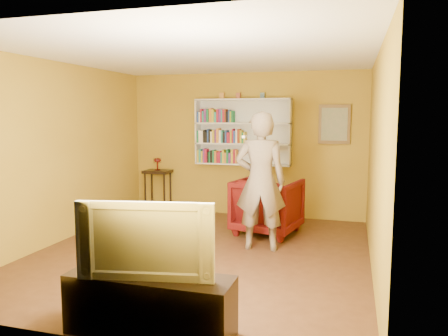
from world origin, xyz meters
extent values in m
cube|color=#452816|center=(0.00, 0.00, -0.06)|extent=(5.30, 5.80, 0.12)
cube|color=#A2801E|center=(0.00, 2.52, 1.35)|extent=(5.30, 0.04, 2.70)
cube|color=#A2801E|center=(0.00, -2.52, 1.35)|extent=(5.30, 0.04, 2.70)
cube|color=#A2801E|center=(-2.27, 0.00, 1.35)|extent=(0.04, 5.80, 2.70)
cube|color=#A2801E|center=(2.27, 0.00, 1.35)|extent=(0.04, 5.80, 2.70)
cube|color=white|center=(0.00, 0.00, 2.73)|extent=(5.30, 5.80, 0.06)
cube|color=silver|center=(0.00, 2.48, 1.60)|extent=(1.80, 0.03, 1.20)
cube|color=silver|center=(-0.89, 2.35, 1.60)|extent=(0.03, 0.28, 1.20)
cube|color=silver|center=(0.89, 2.35, 1.60)|extent=(0.03, 0.28, 1.20)
cube|color=silver|center=(0.00, 2.35, 1.00)|extent=(1.80, 0.28, 0.03)
cube|color=silver|center=(0.00, 2.35, 1.38)|extent=(1.80, 0.28, 0.03)
cube|color=silver|center=(0.00, 2.35, 1.76)|extent=(1.80, 0.28, 0.03)
cube|color=silver|center=(0.00, 2.35, 2.20)|extent=(1.80, 0.28, 0.03)
cube|color=gold|center=(-0.85, 2.31, 1.13)|extent=(0.03, 0.17, 0.24)
cube|color=teal|center=(-0.81, 2.31, 1.14)|extent=(0.04, 0.18, 0.25)
cube|color=gold|center=(-0.77, 2.30, 1.12)|extent=(0.03, 0.16, 0.22)
cube|color=#622A7E|center=(-0.73, 2.31, 1.15)|extent=(0.03, 0.18, 0.26)
cube|color=#A21935|center=(-0.69, 2.29, 1.14)|extent=(0.04, 0.14, 0.26)
cube|color=black|center=(-0.65, 2.30, 1.12)|extent=(0.03, 0.17, 0.21)
cube|color=#197140|center=(-0.62, 2.30, 1.12)|extent=(0.02, 0.17, 0.21)
cube|color=black|center=(-0.58, 2.31, 1.13)|extent=(0.04, 0.18, 0.23)
cube|color=#197140|center=(-0.54, 2.30, 1.14)|extent=(0.03, 0.16, 0.24)
cube|color=#C77327|center=(-0.50, 2.30, 1.13)|extent=(0.04, 0.17, 0.23)
cube|color=#A21935|center=(-0.46, 2.30, 1.11)|extent=(0.03, 0.15, 0.20)
cube|color=#A21935|center=(-0.42, 2.30, 1.12)|extent=(0.04, 0.16, 0.22)
cube|color=teal|center=(-0.38, 2.31, 1.12)|extent=(0.02, 0.17, 0.20)
cube|color=gold|center=(-0.34, 2.29, 1.14)|extent=(0.04, 0.14, 0.25)
cube|color=#C77327|center=(-0.30, 2.31, 1.11)|extent=(0.04, 0.18, 0.19)
cube|color=#197140|center=(-0.26, 2.30, 1.14)|extent=(0.03, 0.17, 0.26)
cube|color=#622A7E|center=(-0.22, 2.29, 1.11)|extent=(0.04, 0.14, 0.20)
cube|color=gold|center=(-0.17, 2.30, 1.14)|extent=(0.04, 0.16, 0.26)
cube|color=#A21935|center=(-0.13, 2.31, 1.15)|extent=(0.03, 0.19, 0.26)
cube|color=#C77327|center=(-0.10, 2.30, 1.14)|extent=(0.02, 0.16, 0.26)
cube|color=#197140|center=(-0.85, 2.30, 1.51)|extent=(0.03, 0.16, 0.22)
cube|color=white|center=(-0.81, 2.31, 1.51)|extent=(0.04, 0.18, 0.24)
cube|color=white|center=(-0.76, 2.30, 1.50)|extent=(0.04, 0.17, 0.22)
cube|color=black|center=(-0.72, 2.31, 1.51)|extent=(0.04, 0.18, 0.24)
cube|color=black|center=(-0.68, 2.29, 1.49)|extent=(0.03, 0.15, 0.19)
cube|color=#203E93|center=(-0.65, 2.31, 1.52)|extent=(0.02, 0.17, 0.25)
cube|color=black|center=(-0.61, 2.30, 1.52)|extent=(0.03, 0.16, 0.24)
cube|color=white|center=(-0.58, 2.31, 1.50)|extent=(0.03, 0.19, 0.21)
cube|color=gold|center=(-0.54, 2.29, 1.51)|extent=(0.04, 0.14, 0.24)
cube|color=#622A7E|center=(-0.50, 2.30, 1.52)|extent=(0.03, 0.16, 0.25)
cube|color=#C77327|center=(-0.46, 2.31, 1.53)|extent=(0.04, 0.18, 0.27)
cube|color=white|center=(-0.41, 2.29, 1.51)|extent=(0.04, 0.14, 0.24)
cube|color=teal|center=(-0.37, 2.31, 1.51)|extent=(0.03, 0.18, 0.23)
cube|color=black|center=(-0.33, 2.29, 1.49)|extent=(0.04, 0.15, 0.20)
cube|color=#203E93|center=(-0.29, 2.31, 1.51)|extent=(0.03, 0.18, 0.24)
cube|color=#A21935|center=(-0.26, 2.30, 1.49)|extent=(0.02, 0.16, 0.20)
cube|color=#A21935|center=(-0.23, 2.30, 1.49)|extent=(0.02, 0.16, 0.19)
cube|color=gold|center=(-0.19, 2.29, 1.51)|extent=(0.03, 0.15, 0.23)
cube|color=#A21935|center=(-0.16, 2.29, 1.53)|extent=(0.02, 0.14, 0.27)
cube|color=#203E93|center=(-0.13, 2.30, 1.51)|extent=(0.04, 0.17, 0.23)
cube|color=white|center=(-0.09, 2.30, 1.52)|extent=(0.03, 0.16, 0.25)
cube|color=maroon|center=(-0.05, 2.29, 1.52)|extent=(0.04, 0.14, 0.26)
cube|color=gold|center=(-0.01, 2.30, 1.51)|extent=(0.03, 0.15, 0.24)
cube|color=#197140|center=(0.03, 2.31, 1.50)|extent=(0.03, 0.18, 0.20)
cube|color=gold|center=(0.06, 2.31, 1.50)|extent=(0.03, 0.17, 0.21)
cube|color=#203E93|center=(-0.84, 2.31, 1.87)|extent=(0.04, 0.17, 0.20)
cube|color=white|center=(-0.81, 2.31, 1.87)|extent=(0.02, 0.18, 0.19)
cube|color=#A21935|center=(-0.78, 2.31, 1.90)|extent=(0.03, 0.18, 0.25)
cube|color=teal|center=(-0.74, 2.31, 1.88)|extent=(0.03, 0.17, 0.21)
cube|color=#622A7E|center=(-0.70, 2.31, 1.90)|extent=(0.04, 0.19, 0.25)
cube|color=#197140|center=(-0.65, 2.31, 1.90)|extent=(0.04, 0.18, 0.24)
cube|color=#C77327|center=(-0.60, 2.30, 1.91)|extent=(0.04, 0.16, 0.26)
cube|color=gold|center=(-0.55, 2.31, 1.90)|extent=(0.04, 0.18, 0.24)
cube|color=teal|center=(-0.50, 2.29, 1.87)|extent=(0.04, 0.15, 0.20)
cube|color=#A21935|center=(-0.46, 2.31, 1.90)|extent=(0.04, 0.18, 0.24)
cube|color=#622A7E|center=(-0.41, 2.31, 1.90)|extent=(0.04, 0.17, 0.25)
cube|color=teal|center=(-0.37, 2.30, 1.89)|extent=(0.02, 0.17, 0.24)
cube|color=#A21935|center=(-0.34, 2.30, 1.89)|extent=(0.03, 0.16, 0.24)
cube|color=maroon|center=(-0.31, 2.31, 1.90)|extent=(0.03, 0.18, 0.25)
cube|color=black|center=(-0.27, 2.30, 1.88)|extent=(0.04, 0.16, 0.20)
cube|color=#203E93|center=(-0.24, 2.30, 1.89)|extent=(0.02, 0.16, 0.24)
cube|color=gold|center=(-0.21, 2.30, 1.88)|extent=(0.02, 0.17, 0.20)
cube|color=#197140|center=(-0.18, 2.31, 1.88)|extent=(0.02, 0.19, 0.22)
cube|color=#C18137|center=(-0.40, 2.35, 2.27)|extent=(0.08, 0.08, 0.11)
cube|color=#9A4E33|center=(-0.09, 2.35, 2.27)|extent=(0.08, 0.08, 0.11)
cube|color=#486578|center=(0.37, 2.35, 2.27)|extent=(0.08, 0.08, 0.10)
cube|color=brown|center=(1.65, 2.46, 1.75)|extent=(0.55, 0.04, 0.70)
cube|color=gray|center=(1.65, 2.44, 1.75)|extent=(0.45, 0.02, 0.58)
cylinder|color=black|center=(-1.90, 2.10, 0.39)|extent=(0.04, 0.04, 0.78)
cylinder|color=black|center=(-1.49, 2.10, 0.39)|extent=(0.04, 0.04, 0.78)
cylinder|color=black|center=(-1.90, 2.40, 0.39)|extent=(0.04, 0.04, 0.78)
cylinder|color=black|center=(-1.49, 2.40, 0.39)|extent=(0.04, 0.04, 0.78)
cube|color=black|center=(-1.70, 2.25, 0.81)|extent=(0.51, 0.39, 0.06)
cylinder|color=maroon|center=(-1.70, 2.25, 0.84)|extent=(0.10, 0.10, 0.02)
cylinder|color=maroon|center=(-1.70, 2.25, 0.92)|extent=(0.03, 0.03, 0.13)
ellipsoid|color=maroon|center=(-1.70, 2.25, 1.03)|extent=(0.14, 0.14, 0.09)
cylinder|color=#FBE4AB|center=(-1.63, 2.25, 1.03)|extent=(0.01, 0.01, 0.10)
cylinder|color=#FBE4AB|center=(-1.64, 2.30, 1.03)|extent=(0.01, 0.01, 0.10)
cylinder|color=#FBE4AB|center=(-1.69, 2.32, 1.03)|extent=(0.01, 0.01, 0.10)
cylinder|color=#FBE4AB|center=(-1.73, 2.31, 1.03)|extent=(0.01, 0.01, 0.10)
cylinder|color=#FBE4AB|center=(-1.77, 2.27, 1.03)|extent=(0.01, 0.01, 0.10)
cylinder|color=#FBE4AB|center=(-1.77, 2.23, 1.03)|extent=(0.01, 0.01, 0.10)
cylinder|color=#FBE4AB|center=(-1.73, 2.19, 1.03)|extent=(0.01, 0.01, 0.10)
cylinder|color=#FBE4AB|center=(-1.69, 2.18, 1.03)|extent=(0.01, 0.01, 0.10)
cylinder|color=#FBE4AB|center=(-1.64, 2.20, 1.03)|extent=(0.01, 0.01, 0.10)
imported|color=#440407|center=(0.68, 1.30, 0.45)|extent=(1.13, 1.15, 0.90)
imported|color=#776757|center=(0.74, 0.43, 0.98)|extent=(0.77, 0.56, 1.96)
cube|color=white|center=(0.57, 0.16, 1.62)|extent=(0.04, 0.15, 0.04)
cube|color=black|center=(0.32, -2.25, 0.26)|extent=(1.48, 0.44, 0.53)
imported|color=black|center=(0.32, -2.25, 0.86)|extent=(1.18, 0.37, 0.67)
camera|label=1|loc=(1.98, -5.55, 1.91)|focal=35.00mm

